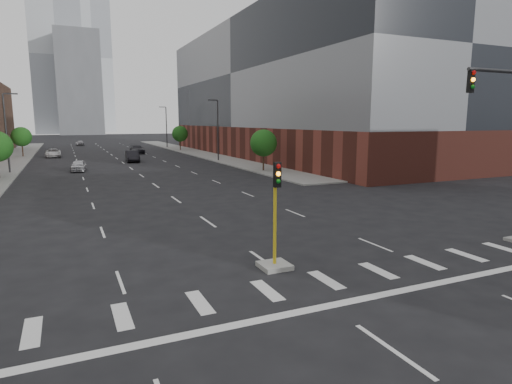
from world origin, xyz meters
TOP-DOWN VIEW (x-y plane):
  - sidewalk_left_far at (-15.00, 74.00)m, footprint 5.00×92.00m
  - sidewalk_right_far at (15.00, 74.00)m, footprint 5.00×92.00m
  - building_right_main at (29.50, 60.00)m, footprint 24.00×70.00m
  - tower_left at (-8.00, 220.00)m, footprint 22.00×22.00m
  - tower_right at (10.00, 260.00)m, footprint 20.00×20.00m
  - tower_mid at (0.00, 200.00)m, footprint 18.00×18.00m
  - median_traffic_signal at (0.00, 8.97)m, footprint 1.20×1.20m
  - streetlight_right_a at (13.41, 55.00)m, footprint 1.60×0.22m
  - streetlight_right_b at (13.41, 90.00)m, footprint 1.60×0.22m
  - streetlight_left at (-13.41, 50.00)m, footprint 1.60×0.22m
  - tree_left_far at (-14.00, 75.00)m, footprint 3.20×3.20m
  - tree_right_near at (14.00, 40.00)m, footprint 3.20×3.20m
  - tree_right_far at (14.00, 80.00)m, footprint 3.20×3.20m
  - car_near_left at (-6.20, 49.32)m, footprint 2.10×4.23m
  - car_mid_right at (1.50, 59.12)m, footprint 2.07×5.18m
  - car_far_left at (-9.37, 72.69)m, footprint 2.33×5.03m
  - car_deep_right at (4.69, 75.34)m, footprint 2.20×5.41m
  - car_distant at (-4.10, 106.65)m, footprint 2.09×4.11m

SIDE VIEW (x-z plane):
  - sidewalk_left_far at x=-15.00m, z-range 0.00..0.15m
  - sidewalk_right_far at x=15.00m, z-range 0.00..0.15m
  - car_distant at x=-4.10m, z-range 0.00..1.34m
  - car_near_left at x=-6.20m, z-range 0.00..1.39m
  - car_far_left at x=-9.37m, z-range 0.00..1.40m
  - car_deep_right at x=4.69m, z-range 0.00..1.57m
  - car_mid_right at x=1.50m, z-range 0.00..1.68m
  - median_traffic_signal at x=0.00m, z-range -1.23..3.17m
  - tree_left_far at x=-14.00m, z-range 0.97..5.82m
  - tree_right_near at x=14.00m, z-range 0.97..5.82m
  - tree_right_far at x=14.00m, z-range 0.97..5.82m
  - streetlight_right_a at x=13.41m, z-range 0.47..9.55m
  - streetlight_right_b at x=13.41m, z-range 0.47..9.55m
  - streetlight_left at x=-13.41m, z-range 0.47..9.55m
  - building_right_main at x=29.50m, z-range 0.00..22.00m
  - tower_mid at x=0.00m, z-range 0.00..44.00m
  - tower_left at x=-8.00m, z-range 0.00..70.00m
  - tower_right at x=10.00m, z-range 0.00..80.00m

